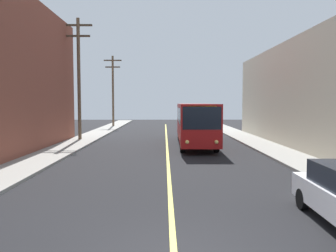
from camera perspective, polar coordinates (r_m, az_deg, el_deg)
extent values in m
cube|color=gray|center=(18.64, -22.97, -6.30)|extent=(2.50, 90.00, 0.15)
cube|color=gray|center=(18.80, 22.89, -6.21)|extent=(2.50, 90.00, 0.15)
cube|color=#D8CC4C|center=(22.20, -0.09, -4.58)|extent=(0.16, 60.00, 0.01)
cube|color=black|center=(21.94, -22.96, -0.80)|extent=(0.06, 15.73, 1.30)
cube|color=black|center=(21.93, -23.18, 7.57)|extent=(0.06, 15.73, 1.30)
cube|color=black|center=(22.38, -23.41, 15.77)|extent=(0.06, 15.73, 1.30)
cube|color=black|center=(25.82, 19.17, -0.05)|extent=(0.06, 19.13, 1.30)
cube|color=black|center=(25.82, 19.33, 7.06)|extent=(0.06, 19.13, 1.30)
cube|color=maroon|center=(26.72, 4.54, 0.76)|extent=(2.79, 12.05, 2.75)
cube|color=black|center=(20.74, 5.70, 1.32)|extent=(2.35, 0.13, 1.40)
cube|color=black|center=(32.66, 3.81, 2.43)|extent=(2.30, 0.13, 1.10)
cube|color=black|center=(26.64, 1.85, 1.89)|extent=(0.26, 10.20, 1.10)
cube|color=black|center=(26.81, 7.22, 1.88)|extent=(0.26, 10.20, 1.10)
cube|color=orange|center=(20.73, 5.71, 2.97)|extent=(1.79, 0.10, 0.30)
sphere|color=#F9D872|center=(20.75, 3.23, -2.69)|extent=(0.24, 0.24, 0.24)
sphere|color=#F9D872|center=(20.91, 8.12, -2.67)|extent=(0.24, 0.24, 0.24)
cylinder|color=black|center=(22.60, 2.42, -3.17)|extent=(0.32, 1.01, 1.00)
cylinder|color=black|center=(22.78, 8.09, -3.15)|extent=(0.32, 1.01, 1.00)
cylinder|color=black|center=(30.25, 1.94, -1.38)|extent=(0.32, 1.01, 1.00)
cylinder|color=black|center=(30.39, 6.18, -1.38)|extent=(0.32, 1.01, 1.00)
cylinder|color=black|center=(11.46, 21.61, -11.30)|extent=(0.24, 0.65, 0.64)
cylinder|color=brown|center=(30.30, -14.68, 7.58)|extent=(0.28, 0.28, 10.29)
cube|color=#4C3D2D|center=(30.94, -14.83, 16.00)|extent=(2.40, 0.16, 0.16)
cube|color=#4C3D2D|center=(30.76, -14.80, 14.36)|extent=(2.00, 0.16, 0.16)
cylinder|color=brown|center=(47.29, -9.19, 5.79)|extent=(0.28, 0.28, 9.50)
cube|color=#4C3D2D|center=(47.62, -9.25, 10.79)|extent=(2.40, 0.16, 0.16)
cube|color=#4C3D2D|center=(47.52, -9.24, 9.71)|extent=(2.00, 0.16, 0.16)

